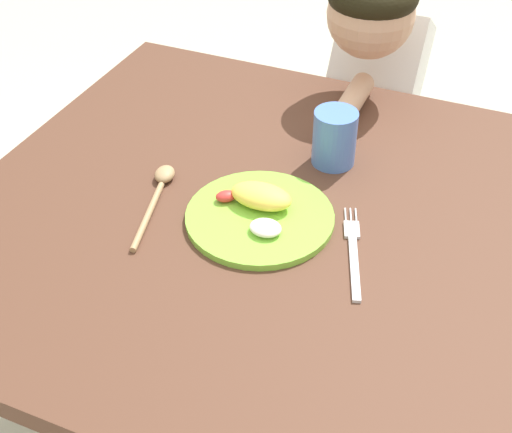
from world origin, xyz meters
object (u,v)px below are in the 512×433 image
object	(u,v)px
spoon	(159,189)
drinking_cup	(334,138)
plate	(260,212)
person	(368,133)
fork	(353,252)

from	to	relation	value
spoon	drinking_cup	size ratio (longest dim) A/B	2.13
plate	drinking_cup	size ratio (longest dim) A/B	2.38
drinking_cup	plate	bearing A→B (deg)	-106.46
spoon	person	bearing A→B (deg)	-35.31
plate	spoon	world-z (taller)	plate
person	fork	bearing A→B (deg)	102.16
drinking_cup	spoon	bearing A→B (deg)	-140.08
fork	plate	bearing A→B (deg)	62.70
spoon	drinking_cup	world-z (taller)	drinking_cup
plate	spoon	size ratio (longest dim) A/B	1.11
plate	person	size ratio (longest dim) A/B	0.25
plate	drinking_cup	xyz separation A→B (m)	(0.06, 0.21, 0.04)
plate	fork	distance (m)	0.17
plate	spoon	distance (m)	0.19
fork	spoon	distance (m)	0.36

